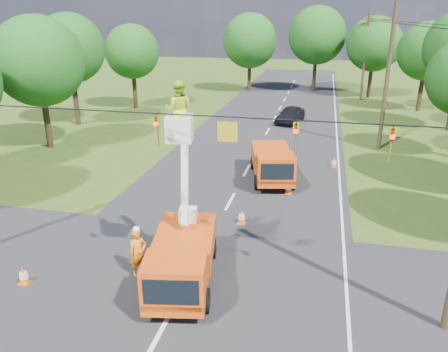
% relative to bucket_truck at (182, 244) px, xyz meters
% --- Properties ---
extents(ground, '(140.00, 140.00, 0.00)m').
position_rel_bucket_truck_xyz_m(ground, '(0.14, 17.45, -1.60)').
color(ground, '#344F17').
rests_on(ground, ground).
extents(road_main, '(12.00, 100.00, 0.06)m').
position_rel_bucket_truck_xyz_m(road_main, '(0.14, 17.45, -1.60)').
color(road_main, black).
rests_on(road_main, ground).
extents(road_cross, '(56.00, 10.00, 0.07)m').
position_rel_bucket_truck_xyz_m(road_cross, '(0.14, -0.55, -1.60)').
color(road_cross, black).
rests_on(road_cross, ground).
extents(edge_line, '(0.12, 90.00, 0.02)m').
position_rel_bucket_truck_xyz_m(edge_line, '(5.74, 17.45, -1.60)').
color(edge_line, silver).
rests_on(edge_line, ground).
extents(bucket_truck, '(2.89, 5.59, 7.18)m').
position_rel_bucket_truck_xyz_m(bucket_truck, '(0.00, 0.00, 0.00)').
color(bucket_truck, '#D34B0E').
rests_on(bucket_truck, ground).
extents(second_truck, '(3.17, 5.81, 2.06)m').
position_rel_bucket_truck_xyz_m(second_truck, '(1.83, 11.21, -0.53)').
color(second_truck, '#D34B0E').
rests_on(second_truck, ground).
extents(ground_worker, '(0.78, 0.80, 1.85)m').
position_rel_bucket_truck_xyz_m(ground_worker, '(-1.76, 0.16, -0.68)').
color(ground_worker, orange).
rests_on(ground_worker, ground).
extents(distant_car, '(2.77, 4.63, 1.48)m').
position_rel_bucket_truck_xyz_m(distant_car, '(1.66, 26.16, -0.87)').
color(distant_car, black).
rests_on(distant_car, ground).
extents(traffic_cone_2, '(0.38, 0.38, 0.71)m').
position_rel_bucket_truck_xyz_m(traffic_cone_2, '(1.17, 5.16, -1.25)').
color(traffic_cone_2, '#DA590B').
rests_on(traffic_cone_2, ground).
extents(traffic_cone_3, '(0.38, 0.38, 0.71)m').
position_rel_bucket_truck_xyz_m(traffic_cone_3, '(2.97, 9.26, -1.25)').
color(traffic_cone_3, '#DA590B').
rests_on(traffic_cone_3, ground).
extents(traffic_cone_4, '(0.38, 0.38, 0.71)m').
position_rel_bucket_truck_xyz_m(traffic_cone_4, '(-5.54, -1.34, -1.25)').
color(traffic_cone_4, '#DA590B').
rests_on(traffic_cone_4, ground).
extents(traffic_cone_7, '(0.38, 0.38, 0.71)m').
position_rel_bucket_truck_xyz_m(traffic_cone_7, '(5.41, 14.29, -1.25)').
color(traffic_cone_7, '#DA590B').
rests_on(traffic_cone_7, ground).
extents(pole_right_mid, '(1.80, 0.30, 10.00)m').
position_rel_bucket_truck_xyz_m(pole_right_mid, '(8.64, 19.45, 3.50)').
color(pole_right_mid, '#4C3823').
rests_on(pole_right_mid, ground).
extents(pole_right_far, '(1.80, 0.30, 10.00)m').
position_rel_bucket_truck_xyz_m(pole_right_far, '(8.64, 39.45, 3.50)').
color(pole_right_far, '#4C3823').
rests_on(pole_right_far, ground).
extents(signal_span, '(18.00, 0.29, 1.07)m').
position_rel_bucket_truck_xyz_m(signal_span, '(2.36, -0.55, 4.27)').
color(signal_span, black).
rests_on(signal_span, ground).
extents(tree_left_d, '(6.20, 6.20, 9.24)m').
position_rel_bucket_truck_xyz_m(tree_left_d, '(-14.86, 14.45, 4.52)').
color(tree_left_d, '#382616').
rests_on(tree_left_d, ground).
extents(tree_left_e, '(5.80, 5.80, 9.41)m').
position_rel_bucket_truck_xyz_m(tree_left_e, '(-16.66, 21.45, 4.89)').
color(tree_left_e, '#382616').
rests_on(tree_left_e, ground).
extents(tree_left_f, '(5.40, 5.40, 8.40)m').
position_rel_bucket_truck_xyz_m(tree_left_f, '(-14.66, 29.45, 4.08)').
color(tree_left_f, '#382616').
rests_on(tree_left_f, ground).
extents(tree_right_e, '(5.60, 5.60, 8.63)m').
position_rel_bucket_truck_xyz_m(tree_right_e, '(13.94, 34.45, 4.21)').
color(tree_right_e, '#382616').
rests_on(tree_right_e, ground).
extents(tree_far_a, '(6.60, 6.60, 9.50)m').
position_rel_bucket_truck_xyz_m(tree_far_a, '(-4.86, 42.45, 4.58)').
color(tree_far_a, '#382616').
rests_on(tree_far_a, ground).
extents(tree_far_b, '(7.00, 7.00, 10.32)m').
position_rel_bucket_truck_xyz_m(tree_far_b, '(3.14, 44.45, 5.20)').
color(tree_far_b, '#382616').
rests_on(tree_far_b, ground).
extents(tree_far_c, '(6.20, 6.20, 9.18)m').
position_rel_bucket_truck_xyz_m(tree_far_c, '(9.64, 41.45, 4.46)').
color(tree_far_c, '#382616').
rests_on(tree_far_c, ground).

